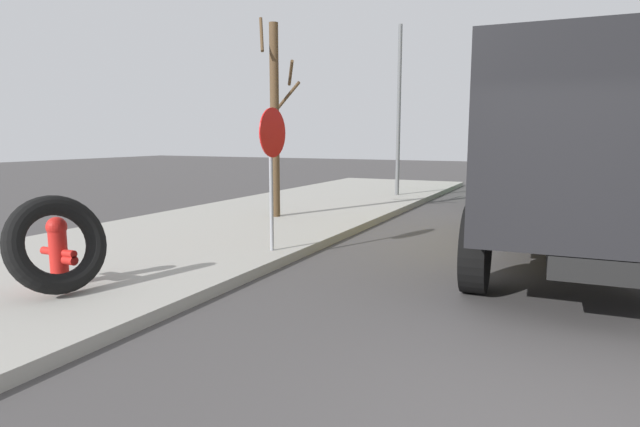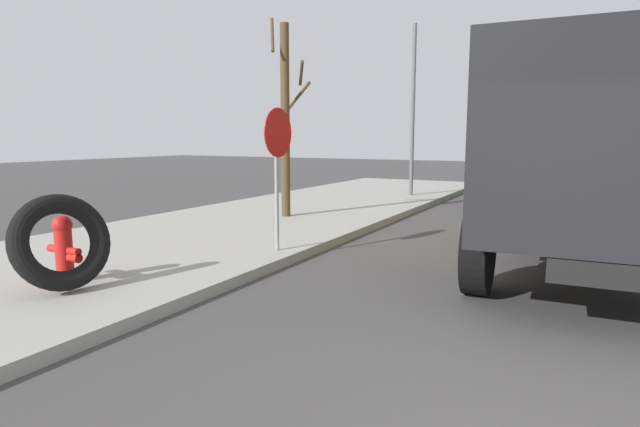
{
  "view_description": "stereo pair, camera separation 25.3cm",
  "coord_description": "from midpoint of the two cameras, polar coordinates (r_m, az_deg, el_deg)",
  "views": [
    {
      "loc": [
        -3.38,
        0.2,
        1.93
      ],
      "look_at": [
        2.15,
        2.85,
        1.03
      ],
      "focal_mm": 29.19,
      "sensor_mm": 36.0,
      "label": 1
    },
    {
      "loc": [
        -3.26,
        -0.02,
        1.93
      ],
      "look_at": [
        2.15,
        2.85,
        1.03
      ],
      "focal_mm": 29.19,
      "sensor_mm": 36.0,
      "label": 2
    }
  ],
  "objects": [
    {
      "name": "dump_truck_yellow",
      "position": [
        8.68,
        26.09,
        5.39
      ],
      "size": [
        7.1,
        3.04,
        3.0
      ],
      "color": "gold",
      "rests_on": "ground"
    },
    {
      "name": "stop_sign",
      "position": [
        8.13,
        -6.17,
        6.68
      ],
      "size": [
        0.76,
        0.08,
        2.23
      ],
      "color": "gray",
      "rests_on": "sidewalk_curb"
    },
    {
      "name": "fire_hydrant",
      "position": [
        7.07,
        -27.66,
        -3.49
      ],
      "size": [
        0.24,
        0.54,
        0.84
      ],
      "color": "red",
      "rests_on": "sidewalk_curb"
    },
    {
      "name": "bare_tree",
      "position": [
        11.78,
        -5.57,
        10.38
      ],
      "size": [
        0.95,
        0.95,
        4.4
      ],
      "color": "#4C3823",
      "rests_on": "sidewalk_curb"
    },
    {
      "name": "dump_truck_green",
      "position": [
        17.64,
        24.43,
        6.57
      ],
      "size": [
        7.03,
        2.86,
        3.0
      ],
      "color": "#237033",
      "rests_on": "ground"
    },
    {
      "name": "street_light_pole",
      "position": [
        16.4,
        8.18,
        11.03
      ],
      "size": [
        0.12,
        0.12,
        5.14
      ],
      "primitive_type": "cylinder",
      "color": "#595B5E",
      "rests_on": "sidewalk_curb"
    },
    {
      "name": "loose_tire",
      "position": [
        6.67,
        -27.88,
        -3.01
      ],
      "size": [
        1.25,
        0.83,
        1.16
      ],
      "primitive_type": "torus",
      "rotation": [
        1.27,
        0.0,
        -0.25
      ],
      "color": "black",
      "rests_on": "sidewalk_curb"
    }
  ]
}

